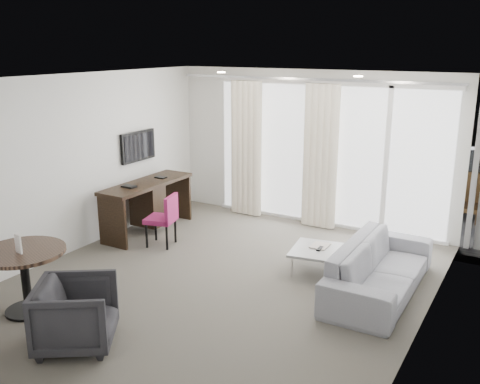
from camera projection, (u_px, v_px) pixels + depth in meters
The scene contains 27 objects.
floor at pixel (217, 285), 6.88m from camera, with size 5.00×6.00×0.00m, color #565148.
ceiling at pixel (214, 79), 6.19m from camera, with size 5.00×6.00×0.00m, color white.
wall_left at pixel (70, 165), 7.73m from camera, with size 0.00×6.00×2.60m, color silver.
wall_right at pixel (427, 220), 5.33m from camera, with size 0.00×6.00×2.60m, color silver.
wall_front at pixel (2, 277), 4.03m from camera, with size 5.00×0.00×2.60m, color silver.
window_panel at pixel (327, 156), 8.91m from camera, with size 4.00×0.02×2.38m, color white, non-canonical shape.
window_frame at pixel (326, 156), 8.90m from camera, with size 4.10×0.06×2.44m, color white, non-canonical shape.
curtain_left at pixel (246, 149), 9.47m from camera, with size 0.60×0.20×2.38m, color #ECE0C6, non-canonical shape.
curtain_right at pixel (320, 157), 8.79m from camera, with size 0.60×0.20×2.38m, color #ECE0C6, non-canonical shape.
curtain_track at pixel (309, 79), 8.58m from camera, with size 4.80×0.04×0.04m, color #B2B2B7, non-canonical shape.
downlight_a at pixel (221, 72), 7.96m from camera, with size 0.12×0.12×0.02m, color #FFE0B2.
downlight_b at pixel (358, 76), 6.95m from camera, with size 0.12×0.12×0.02m, color #FFE0B2.
desk at pixel (148, 207), 8.76m from camera, with size 0.55×1.78×0.83m, color black, non-canonical shape.
tv at pixel (138, 146), 8.91m from camera, with size 0.05×0.80×0.50m, color black, non-canonical shape.
desk_chair at pixel (161, 220), 8.15m from camera, with size 0.44×0.41×0.81m, color #8C1C50, non-canonical shape.
round_table at pixel (26, 281), 6.11m from camera, with size 0.95×0.95×0.76m, color #342319, non-canonical shape.
menu_card at pixel (20, 256), 5.93m from camera, with size 0.12×0.02×0.22m, color white, non-canonical shape.
tub_armchair at pixel (76, 314), 5.42m from camera, with size 0.75×0.77×0.70m, color #232326.
coffee_table at pixel (319, 261), 7.24m from camera, with size 0.72×0.72×0.33m, color gray, non-canonical shape.
remote at pixel (320, 247), 7.19m from camera, with size 0.05×0.16×0.02m, color black, non-canonical shape.
magazine at pixel (320, 244), 7.30m from camera, with size 0.24×0.31×0.02m, color gray, non-canonical shape.
sofa at pixel (380, 268), 6.61m from camera, with size 2.18×0.85×0.64m, color gray.
terrace_slab at pixel (352, 205), 10.51m from camera, with size 5.60×3.00×0.12m, color #4D4D50.
rattan_chair_a at pixel (389, 198), 9.41m from camera, with size 0.51×0.51×0.75m, color #412B15, non-canonical shape.
rattan_chair_b at pixel (468, 198), 9.33m from camera, with size 0.55×0.55×0.81m, color #412B15, non-canonical shape.
rattan_table at pixel (407, 197), 10.06m from camera, with size 0.45×0.45×0.45m, color #412B15, non-canonical shape.
balustrade at pixel (375, 163), 11.57m from camera, with size 5.50×0.06×1.05m, color #B2B2B7, non-canonical shape.
Camera 1 is at (3.41, -5.32, 2.99)m, focal length 40.00 mm.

